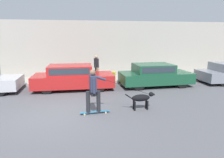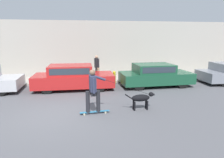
# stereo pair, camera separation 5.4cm
# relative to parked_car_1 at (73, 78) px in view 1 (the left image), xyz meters

# --- Properties ---
(ground_plane) EXTENTS (36.00, 36.00, 0.00)m
(ground_plane) POSITION_rel_parked_car_1_xyz_m (-0.56, -3.53, -0.64)
(ground_plane) COLOR #545459
(back_wall) EXTENTS (32.00, 0.30, 3.83)m
(back_wall) POSITION_rel_parked_car_1_xyz_m (-0.56, 3.36, 1.28)
(back_wall) COLOR #ADA89E
(back_wall) RESTS_ON ground_plane
(sidewalk_curb) EXTENTS (30.00, 2.15, 0.12)m
(sidewalk_curb) POSITION_rel_parked_car_1_xyz_m (-0.56, 2.11, -0.58)
(sidewalk_curb) COLOR #A39E93
(sidewalk_curb) RESTS_ON ground_plane
(parked_car_1) EXTENTS (4.20, 1.78, 1.30)m
(parked_car_1) POSITION_rel_parked_car_1_xyz_m (0.00, 0.00, 0.00)
(parked_car_1) COLOR black
(parked_car_1) RESTS_ON ground_plane
(parked_car_2) EXTENTS (4.04, 1.89, 1.26)m
(parked_car_2) POSITION_rel_parked_car_1_xyz_m (4.58, -0.00, -0.01)
(parked_car_2) COLOR black
(parked_car_2) RESTS_ON ground_plane
(dog) EXTENTS (1.17, 0.29, 0.68)m
(dog) POSITION_rel_parked_car_1_xyz_m (2.66, -3.57, -0.19)
(dog) COLOR black
(dog) RESTS_ON ground_plane
(skateboarder) EXTENTS (2.73, 0.60, 1.64)m
(skateboarder) POSITION_rel_parked_car_1_xyz_m (0.82, -3.72, 0.29)
(skateboarder) COLOR beige
(skateboarder) RESTS_ON ground_plane
(pedestrian_with_bag) EXTENTS (0.28, 0.62, 1.54)m
(pedestrian_with_bag) POSITION_rel_parked_car_1_xyz_m (1.40, 1.57, 0.33)
(pedestrian_with_bag) COLOR #28282D
(pedestrian_with_bag) RESTS_ON sidewalk_curb
(fire_hydrant) EXTENTS (0.18, 0.18, 0.79)m
(fire_hydrant) POSITION_rel_parked_car_1_xyz_m (2.36, 0.78, -0.22)
(fire_hydrant) COLOR gold
(fire_hydrant) RESTS_ON ground_plane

